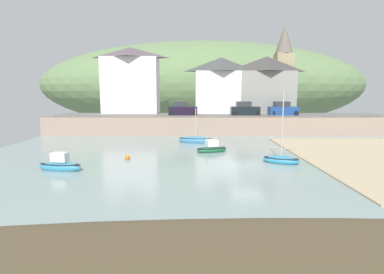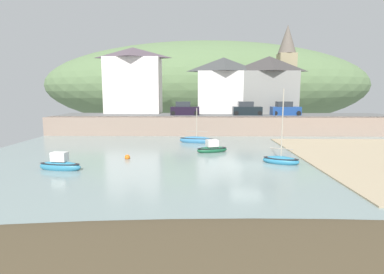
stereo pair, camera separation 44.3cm
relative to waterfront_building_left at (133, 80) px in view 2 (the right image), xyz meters
name	(u,v)px [view 2 (the right image)]	position (x,y,z in m)	size (l,w,h in m)	color
ground	(309,209)	(15.32, -34.76, -7.38)	(48.00, 41.00, 0.61)	gray
quay_seawall	(226,124)	(13.92, -7.70, -6.19)	(48.00, 9.40, 2.40)	gray
hillside_backdrop	(205,86)	(12.12, 30.00, -0.17)	(80.00, 44.00, 21.09)	#5D7A4D
waterfront_building_left	(133,80)	(0.00, 0.00, 0.00)	(8.78, 5.18, 10.16)	white
waterfront_building_centre	(223,85)	(14.13, 0.00, -0.76)	(8.28, 4.88, 8.61)	silver
waterfront_building_right	(268,84)	(21.20, 0.00, -0.67)	(8.72, 4.93, 8.79)	gray
church_with_spire	(286,67)	(25.00, 4.00, 2.24)	(3.00, 3.00, 14.34)	tan
sailboat_far_left	(197,140)	(9.99, -14.63, -7.25)	(4.10, 1.89, 4.13)	teal
motorboat_with_cabin	(281,160)	(16.71, -24.69, -7.26)	(3.07, 2.20, 6.08)	teal
sailboat_tall_mast	(212,149)	(11.46, -19.98, -7.23)	(3.25, 2.14, 1.32)	#195837
fishing_boat_green	(60,165)	(0.00, -27.00, -7.18)	(3.34, 1.40, 1.51)	teal
parked_car_near_slipway	(184,109)	(8.20, -4.50, -4.34)	(4.14, 1.82, 1.95)	black
parked_car_by_wall	(247,109)	(17.19, -4.50, -4.34)	(4.13, 1.82, 1.95)	black
parked_car_end_of_row	(285,109)	(22.68, -4.50, -4.34)	(4.16, 1.84, 1.95)	navy
mooring_buoy	(127,157)	(4.09, -23.23, -7.41)	(0.46, 0.46, 0.46)	orange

